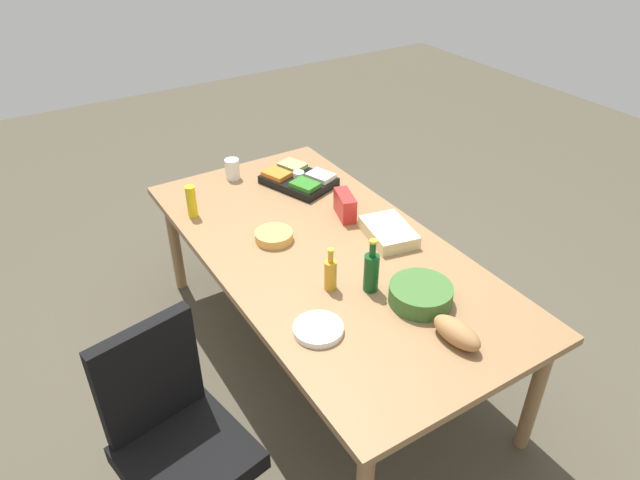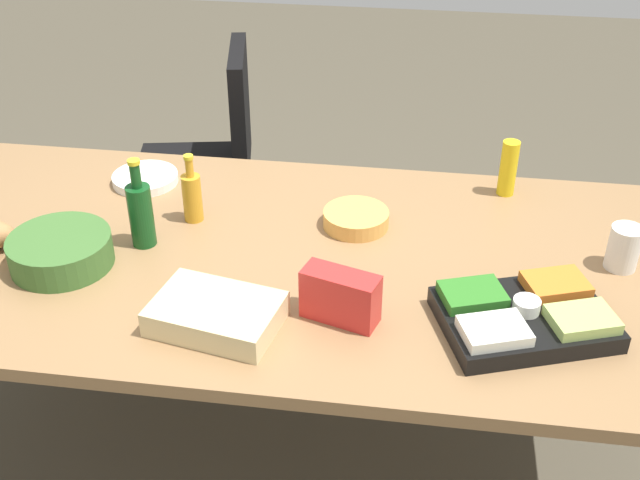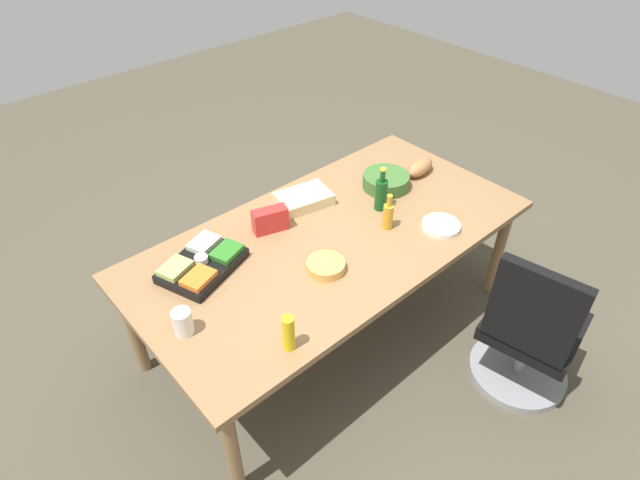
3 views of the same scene
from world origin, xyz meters
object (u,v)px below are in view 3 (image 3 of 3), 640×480
conference_table (331,244)px  dressing_bottle (388,215)px  sheet_cake (304,199)px  salad_bowl (386,181)px  mustard_bottle (289,333)px  veggie_tray (202,264)px  chip_bowl (326,266)px  mayo_jar (183,322)px  wine_bottle (381,193)px  paper_plate_stack (441,226)px  office_chair (528,338)px  bread_loaf (420,167)px  chip_bag_red (270,220)px

conference_table → dressing_bottle: 0.36m
sheet_cake → salad_bowl: 0.55m
mustard_bottle → salad_bowl: (1.28, 0.60, -0.05)m
conference_table → veggie_tray: size_ratio=4.65×
dressing_bottle → chip_bowl: bearing=-176.3°
mayo_jar → wine_bottle: wine_bottle is taller
salad_bowl → chip_bowl: bearing=-158.0°
mayo_jar → paper_plate_stack: 1.53m
dressing_bottle → paper_plate_stack: 0.32m
office_chair → bread_loaf: (0.36, 1.13, 0.43)m
bread_loaf → mayo_jar: 1.87m
mayo_jar → wine_bottle: 1.39m
mustard_bottle → wine_bottle: (1.08, 0.46, 0.01)m
sheet_cake → mustard_bottle: bearing=-133.7°
office_chair → bread_loaf: bearing=72.2°
sheet_cake → dressing_bottle: bearing=-68.1°
salad_bowl → paper_plate_stack: bearing=-98.6°
mayo_jar → office_chair: bearing=-32.7°
chip_bowl → mayo_jar: bearing=171.4°
bread_loaf → veggie_tray: bread_loaf is taller
paper_plate_stack → conference_table: bearing=144.8°
conference_table → dressing_bottle: (0.29, -0.16, 0.15)m
bread_loaf → salad_bowl: (-0.28, 0.04, -0.01)m
salad_bowl → office_chair: bearing=-93.9°
veggie_tray → salad_bowl: 1.29m
bread_loaf → chip_bag_red: size_ratio=1.20×
chip_bowl → veggie_tray: size_ratio=0.41×
sheet_cake → bread_loaf: bearing=-17.5°
bread_loaf → chip_bowl: bearing=-165.4°
mayo_jar → chip_bag_red: 0.84m
mustard_bottle → chip_bowl: 0.55m
chip_bag_red → dressing_bottle: 0.67m
mayo_jar → chip_bowl: size_ratio=0.64×
dressing_bottle → paper_plate_stack: bearing=-42.5°
bread_loaf → sheet_cake: 0.83m
mustard_bottle → sheet_cake: bearing=46.3°
mustard_bottle → sheet_cake: size_ratio=0.59×
sheet_cake → paper_plate_stack: bearing=-58.8°
mustard_bottle → sheet_cake: (0.77, 0.81, -0.06)m
conference_table → chip_bowl: bearing=-138.8°
chip_bag_red → sheet_cake: chip_bag_red is taller
wine_bottle → veggie_tray: (-1.09, 0.24, -0.07)m
office_chair → veggie_tray: bearing=133.4°
veggie_tray → bread_loaf: bearing=-5.3°
mustard_bottle → chip_bag_red: bearing=57.9°
mustard_bottle → paper_plate_stack: 1.21m
office_chair → bread_loaf: size_ratio=4.07×
veggie_tray → salad_bowl: size_ratio=1.70×
mustard_bottle → chip_bag_red: size_ratio=0.94×
bread_loaf → paper_plate_stack: bearing=-127.8°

